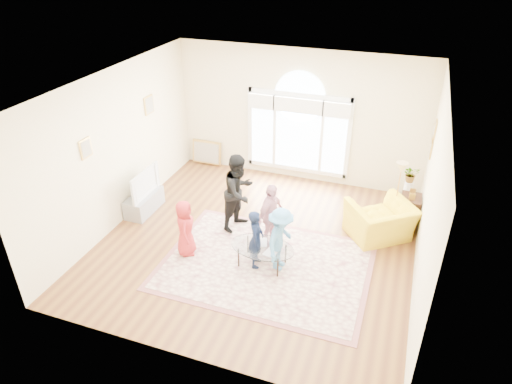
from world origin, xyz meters
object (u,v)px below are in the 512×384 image
(coffee_table, at_px, (262,247))
(armchair, at_px, (380,221))
(tv_console, at_px, (144,203))
(area_rug, at_px, (266,265))
(television, at_px, (142,182))

(coffee_table, distance_m, armchair, 2.53)
(coffee_table, relative_size, armchair, 1.05)
(tv_console, relative_size, armchair, 0.85)
(tv_console, distance_m, armchair, 5.06)
(coffee_table, bearing_deg, area_rug, 6.67)
(tv_console, bearing_deg, coffee_table, -16.77)
(armchair, bearing_deg, area_rug, 3.61)
(tv_console, bearing_deg, television, 0.00)
(tv_console, relative_size, television, 0.97)
(armchair, bearing_deg, television, -29.58)
(area_rug, xyz_separation_m, coffee_table, (-0.07, -0.00, 0.39))
(area_rug, xyz_separation_m, television, (-3.13, 0.92, 0.71))
(area_rug, bearing_deg, television, 163.62)
(coffee_table, height_order, armchair, armchair)
(area_rug, xyz_separation_m, armchair, (1.86, 1.64, 0.37))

